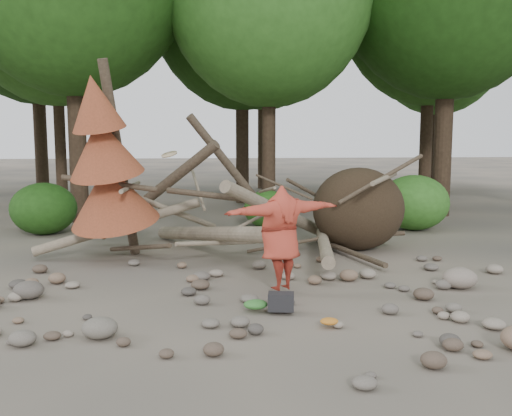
{
  "coord_description": "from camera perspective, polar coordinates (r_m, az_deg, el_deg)",
  "views": [
    {
      "loc": [
        -1.07,
        -8.91,
        2.74
      ],
      "look_at": [
        -0.11,
        1.5,
        1.4
      ],
      "focal_mm": 40.0,
      "sensor_mm": 36.0,
      "label": 1
    }
  ],
  "objects": [
    {
      "name": "boulder_front_left",
      "position": [
        8.17,
        -15.36,
        -11.48
      ],
      "size": [
        0.49,
        0.44,
        0.29
      ],
      "primitive_type": "ellipsoid",
      "color": "#6C655A",
      "rests_on": "ground"
    },
    {
      "name": "bush_mid",
      "position": [
        16.96,
        1.12,
        -0.09
      ],
      "size": [
        1.4,
        1.4,
        1.12
      ],
      "primitive_type": "ellipsoid",
      "color": "#2A611C",
      "rests_on": "ground"
    },
    {
      "name": "bush_right",
      "position": [
        17.14,
        15.53,
        0.54
      ],
      "size": [
        2.0,
        2.0,
        1.6
      ],
      "primitive_type": "ellipsoid",
      "color": "#357323",
      "rests_on": "ground"
    },
    {
      "name": "cloth_green",
      "position": [
        9.01,
        -0.05,
        -9.92
      ],
      "size": [
        0.38,
        0.31,
        0.14
      ],
      "primitive_type": "ellipsoid",
      "color": "#32702D",
      "rests_on": "ground"
    },
    {
      "name": "dead_conifer",
      "position": [
        12.47,
        -14.72,
        4.17
      ],
      "size": [
        2.06,
        2.16,
        4.35
      ],
      "color": "#4C3F30",
      "rests_on": "ground"
    },
    {
      "name": "deadfall_pile",
      "position": [
        13.63,
        7.9,
        -0.31
      ],
      "size": [
        8.55,
        5.24,
        3.3
      ],
      "color": "#332619",
      "rests_on": "ground"
    },
    {
      "name": "ground",
      "position": [
        9.38,
        1.55,
        -9.67
      ],
      "size": [
        120.0,
        120.0,
        0.0
      ],
      "primitive_type": "plane",
      "color": "#514C44",
      "rests_on": "ground"
    },
    {
      "name": "boulder_mid_right",
      "position": [
        10.95,
        19.7,
        -6.61
      ],
      "size": [
        0.62,
        0.56,
        0.37
      ],
      "primitive_type": "ellipsoid",
      "color": "gray",
      "rests_on": "ground"
    },
    {
      "name": "backpack",
      "position": [
        8.92,
        2.51,
        -9.7
      ],
      "size": [
        0.44,
        0.33,
        0.27
      ],
      "primitive_type": "cube",
      "rotation": [
        0.0,
        0.0,
        -0.16
      ],
      "color": "black",
      "rests_on": "ground"
    },
    {
      "name": "cloth_orange",
      "position": [
        8.38,
        7.34,
        -11.5
      ],
      "size": [
        0.26,
        0.22,
        0.1
      ],
      "primitive_type": "ellipsoid",
      "color": "#BD6F20",
      "rests_on": "ground"
    },
    {
      "name": "boulder_mid_left",
      "position": [
        10.41,
        -21.8,
        -7.62
      ],
      "size": [
        0.51,
        0.46,
        0.31
      ],
      "primitive_type": "ellipsoid",
      "color": "#59524B",
      "rests_on": "ground"
    },
    {
      "name": "frisbee_thrower",
      "position": [
        9.84,
        2.46,
        -2.97
      ],
      "size": [
        3.22,
        1.46,
        2.4
      ],
      "color": "#AD3727",
      "rests_on": "ground"
    },
    {
      "name": "bush_left",
      "position": [
        16.83,
        -20.47,
        -0.05
      ],
      "size": [
        1.8,
        1.8,
        1.44
      ],
      "primitive_type": "ellipsoid",
      "color": "#204C14",
      "rests_on": "ground"
    }
  ]
}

